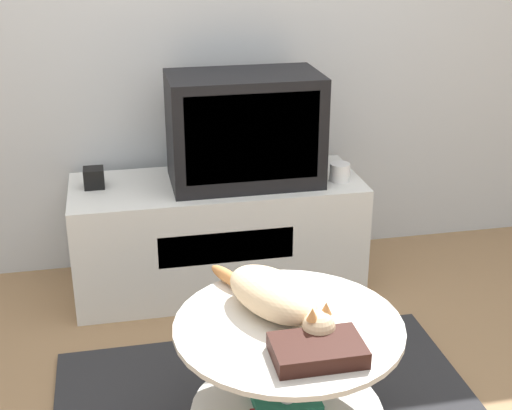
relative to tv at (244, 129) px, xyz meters
name	(u,v)px	position (x,y,z in m)	size (l,w,h in m)	color
wall_back	(208,1)	(-0.10, 0.36, 0.52)	(8.00, 0.05, 2.60)	silver
tv_stand	(218,234)	(-0.13, 0.01, -0.51)	(1.34, 0.52, 0.53)	silver
tv	(244,129)	(0.00, 0.00, 0.00)	(0.68, 0.39, 0.50)	black
speaker	(94,178)	(-0.68, 0.06, -0.20)	(0.09, 0.09, 0.09)	black
mug	(340,172)	(0.43, -0.09, -0.21)	(0.09, 0.09, 0.08)	white
coffee_table	(287,370)	(-0.09, -1.20, -0.45)	(0.72, 0.72, 0.48)	#B2B2B7
dvd_box	(317,350)	(-0.06, -1.39, -0.25)	(0.26, 0.17, 0.05)	black
cat	(276,296)	(-0.12, -1.13, -0.21)	(0.34, 0.54, 0.13)	beige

